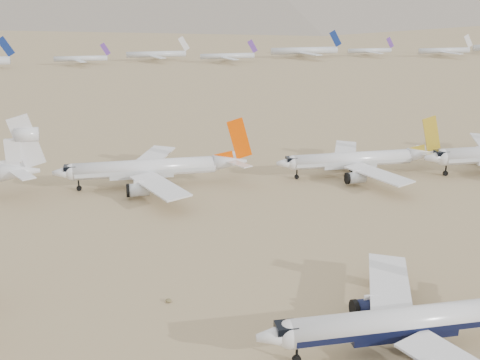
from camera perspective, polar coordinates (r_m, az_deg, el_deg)
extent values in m
plane|color=#947C56|center=(93.77, 13.41, -13.70)|extent=(7000.00, 7000.00, 0.00)
cylinder|color=white|center=(87.94, 15.70, -12.74)|extent=(33.76, 3.99, 3.99)
cube|color=black|center=(88.20, 15.67, -13.02)|extent=(33.08, 4.05, 0.90)
sphere|color=white|center=(82.32, 4.79, -14.37)|extent=(3.99, 3.99, 3.99)
cube|color=black|center=(81.59, 4.39, -13.77)|extent=(2.79, 2.59, 1.00)
cube|color=white|center=(98.52, 13.97, -9.48)|extent=(13.04, 20.55, 0.62)
cylinder|color=black|center=(94.85, 12.28, -11.74)|extent=(4.69, 2.87, 2.87)
cylinder|color=black|center=(84.78, 5.39, -16.55)|extent=(1.20, 0.50, 1.20)
cylinder|color=black|center=(88.46, 17.15, -15.56)|extent=(1.68, 1.00, 1.68)
cylinder|color=black|center=(92.55, 15.52, -13.75)|extent=(1.68, 1.00, 1.68)
sphere|color=white|center=(165.68, 18.72, 2.07)|extent=(4.49, 4.49, 4.49)
cube|color=black|center=(165.03, 18.56, 2.47)|extent=(3.14, 2.92, 1.12)
cylinder|color=silver|center=(182.38, 21.75, 2.25)|extent=(5.15, 3.23, 3.23)
cylinder|color=black|center=(167.48, 18.90, 0.61)|extent=(1.35, 0.56, 1.35)
cylinder|color=white|center=(160.23, 10.59, 1.94)|extent=(31.89, 3.88, 3.88)
cube|color=silver|center=(160.37, 10.58, 1.78)|extent=(31.26, 3.93, 0.87)
sphere|color=white|center=(155.15, 5.10, 1.64)|extent=(3.88, 3.88, 3.88)
cube|color=black|center=(154.69, 4.90, 2.01)|extent=(2.71, 2.52, 0.97)
cone|color=white|center=(168.32, 16.85, 2.36)|extent=(7.97, 3.88, 3.88)
cube|color=white|center=(151.50, 12.98, 0.55)|extent=(12.32, 19.41, 0.60)
cube|color=white|center=(165.83, 17.92, 2.19)|extent=(5.06, 6.62, 0.23)
cylinder|color=silver|center=(153.32, 10.98, 0.21)|extent=(4.43, 2.79, 2.79)
cube|color=white|center=(171.34, 9.98, 2.82)|extent=(12.32, 19.41, 0.60)
cube|color=white|center=(172.04, 16.77, 2.87)|extent=(5.06, 6.62, 0.23)
cylinder|color=silver|center=(167.35, 8.99, 1.87)|extent=(4.43, 2.79, 2.79)
cube|color=gold|center=(168.00, 17.70, 4.20)|extent=(6.04, 0.31, 9.96)
cylinder|color=black|center=(156.58, 5.40, 0.30)|extent=(1.16, 0.48, 1.16)
cylinder|color=black|center=(159.39, 11.31, 0.44)|extent=(1.63, 0.97, 1.63)
cylinder|color=black|center=(164.17, 10.60, 1.01)|extent=(1.63, 0.97, 1.63)
cylinder|color=white|center=(150.69, -8.98, 1.14)|extent=(34.64, 4.23, 4.23)
cube|color=silver|center=(150.84, -8.97, 0.95)|extent=(33.94, 4.30, 0.95)
sphere|color=white|center=(151.16, -15.54, 0.73)|extent=(4.23, 4.23, 4.23)
cube|color=black|center=(150.87, -15.82, 1.14)|extent=(2.96, 2.75, 1.06)
cone|color=white|center=(152.75, -0.94, 1.73)|extent=(8.66, 4.23, 4.23)
cube|color=white|center=(139.41, -7.63, -0.55)|extent=(13.38, 21.08, 0.65)
cube|color=white|center=(149.13, -0.03, 1.53)|extent=(5.50, 7.19, 0.25)
cylinder|color=silver|center=(143.30, -9.53, -0.92)|extent=(4.81, 3.05, 3.05)
cube|color=white|center=(162.70, -8.23, 2.20)|extent=(13.38, 21.08, 0.65)
cube|color=white|center=(156.67, -0.60, 2.36)|extent=(5.50, 7.19, 0.25)
cylinder|color=silver|center=(159.62, -9.76, 1.09)|extent=(4.81, 3.05, 3.05)
cube|color=#EF4B00|center=(151.56, -0.06, 3.95)|extent=(6.56, 0.34, 10.82)
cylinder|color=black|center=(152.36, -15.01, -0.76)|extent=(1.27, 0.53, 1.27)
cylinder|color=black|center=(149.15, -8.30, -0.62)|extent=(1.78, 1.06, 1.78)
cylinder|color=black|center=(154.76, -8.42, 0.08)|extent=(1.78, 1.06, 1.78)
cone|color=white|center=(151.11, -20.40, 0.74)|extent=(10.51, 5.03, 5.03)
cube|color=white|center=(146.02, -19.91, 0.46)|extent=(6.67, 8.72, 0.30)
cube|color=white|center=(155.19, -19.43, 1.55)|extent=(6.67, 8.72, 0.30)
cube|color=white|center=(148.74, -19.60, 3.48)|extent=(7.97, 0.40, 13.13)
cylinder|color=white|center=(148.31, -19.55, 4.09)|extent=(5.25, 3.26, 3.26)
cube|color=navy|center=(379.27, -21.32, 11.71)|extent=(9.48, 0.47, 11.94)
cylinder|color=silver|center=(382.97, -14.86, 11.07)|extent=(31.58, 3.12, 3.12)
cube|color=#5F3499|center=(381.78, -12.65, 12.02)|extent=(6.29, 0.31, 7.92)
cube|color=silver|center=(374.93, -14.91, 10.85)|extent=(8.32, 14.54, 0.31)
cube|color=silver|center=(391.13, -14.79, 11.15)|extent=(8.32, 14.54, 0.31)
cylinder|color=silver|center=(393.63, -7.94, 11.73)|extent=(37.63, 3.72, 3.72)
cube|color=white|center=(394.40, -5.35, 12.75)|extent=(7.49, 0.37, 9.44)
cube|color=silver|center=(384.04, -7.84, 11.49)|extent=(9.91, 17.32, 0.37)
cube|color=silver|center=(403.36, -8.03, 11.80)|extent=(9.91, 17.32, 0.37)
cylinder|color=silver|center=(382.27, -1.20, 11.67)|extent=(33.95, 3.35, 3.35)
cube|color=#5F3499|center=(384.73, 1.19, 12.57)|extent=(6.76, 0.34, 8.52)
cube|color=silver|center=(373.74, -0.96, 11.44)|extent=(8.94, 15.63, 0.34)
cube|color=silver|center=(390.92, -1.43, 11.75)|extent=(8.94, 15.63, 0.34)
cylinder|color=silver|center=(409.18, 6.13, 12.10)|extent=(45.04, 4.45, 4.45)
cube|color=navy|center=(415.18, 9.04, 13.12)|extent=(8.97, 0.45, 11.30)
cube|color=silver|center=(398.21, 6.63, 11.81)|extent=(11.87, 20.73, 0.45)
cube|color=silver|center=(420.34, 5.65, 12.19)|extent=(11.87, 20.73, 0.45)
cylinder|color=silver|center=(423.26, 12.20, 11.91)|extent=(30.35, 3.00, 3.00)
cube|color=#5F3499|center=(428.56, 14.04, 12.54)|extent=(6.04, 0.30, 7.61)
cube|color=silver|center=(416.15, 12.62, 11.71)|extent=(8.00, 13.97, 0.30)
cube|color=silver|center=(430.50, 11.78, 11.98)|extent=(8.00, 13.97, 0.30)
cylinder|color=silver|center=(434.05, 18.80, 11.55)|extent=(35.94, 3.55, 3.55)
cube|color=white|center=(442.06, 20.83, 12.23)|extent=(7.16, 0.36, 9.02)
cube|color=silver|center=(426.09, 19.41, 11.30)|extent=(9.47, 16.54, 0.36)
cube|color=silver|center=(442.16, 18.20, 11.65)|extent=(9.47, 16.54, 0.36)
ellipsoid|color=brown|center=(98.91, -6.80, -11.27)|extent=(0.98, 0.98, 0.54)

